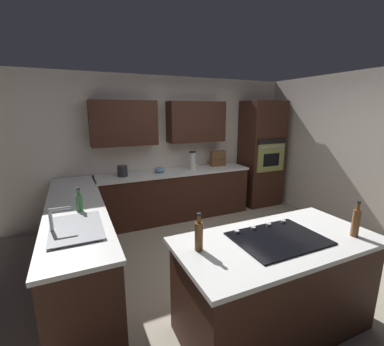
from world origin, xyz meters
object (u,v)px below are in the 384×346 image
(sink_unit, at_px, (75,227))
(spice_rack, at_px, (218,158))
(wall_oven, at_px, (261,154))
(oil_bottle, at_px, (199,235))
(mixing_bowl, at_px, (160,170))
(second_bottle, at_px, (356,222))
(dish_soap_bottle, at_px, (79,202))
(kettle, at_px, (122,171))
(cooktop, at_px, (278,238))
(blender, at_px, (193,162))

(sink_unit, bearing_deg, spice_rack, -143.44)
(wall_oven, bearing_deg, oil_bottle, 44.21)
(mixing_bowl, height_order, oil_bottle, oil_bottle)
(second_bottle, bearing_deg, dish_soap_bottle, -37.17)
(mixing_bowl, bearing_deg, second_bottle, 104.74)
(dish_soap_bottle, distance_m, oil_bottle, 1.54)
(kettle, bearing_deg, mixing_bowl, 180.00)
(cooktop, height_order, blender, blender)
(mixing_bowl, xyz_separation_m, spice_rack, (-1.25, -0.08, 0.10))
(dish_soap_bottle, bearing_deg, wall_oven, -158.55)
(wall_oven, height_order, mixing_bowl, wall_oven)
(wall_oven, xyz_separation_m, second_bottle, (1.44, 3.07, -0.06))
(mixing_bowl, relative_size, dish_soap_bottle, 0.71)
(oil_bottle, bearing_deg, spice_rack, -122.64)
(blender, bearing_deg, kettle, 0.00)
(mixing_bowl, relative_size, kettle, 1.04)
(cooktop, distance_m, blender, 2.88)
(mixing_bowl, distance_m, second_bottle, 3.18)
(kettle, bearing_deg, spice_rack, -177.45)
(kettle, bearing_deg, wall_oven, -179.99)
(wall_oven, height_order, blender, wall_oven)
(cooktop, xyz_separation_m, second_bottle, (-0.65, 0.24, 0.12))
(blender, relative_size, dish_soap_bottle, 1.30)
(dish_soap_bottle, distance_m, second_bottle, 2.73)
(wall_oven, relative_size, cooktop, 2.87)
(spice_rack, height_order, kettle, spice_rack)
(mixing_bowl, height_order, spice_rack, spice_rack)
(sink_unit, distance_m, kettle, 2.06)
(wall_oven, relative_size, mixing_bowl, 11.46)
(kettle, relative_size, oil_bottle, 0.59)
(sink_unit, xyz_separation_m, cooktop, (-1.59, 0.94, -0.01))
(kettle, distance_m, second_bottle, 3.40)
(sink_unit, distance_m, second_bottle, 2.53)
(oil_bottle, height_order, second_bottle, second_bottle)
(mixing_bowl, height_order, second_bottle, second_bottle)
(blender, height_order, spice_rack, blender)
(sink_unit, relative_size, dish_soap_bottle, 2.62)
(cooktop, bearing_deg, dish_soap_bottle, -42.84)
(spice_rack, relative_size, second_bottle, 0.96)
(wall_oven, bearing_deg, spice_rack, -4.79)
(mixing_bowl, relative_size, spice_rack, 0.62)
(cooktop, xyz_separation_m, mixing_bowl, (0.16, -2.84, 0.04))
(blender, bearing_deg, mixing_bowl, 0.00)
(spice_rack, relative_size, kettle, 1.68)
(wall_oven, distance_m, spice_rack, 1.00)
(sink_unit, bearing_deg, oil_bottle, 137.23)
(oil_bottle, bearing_deg, blender, -113.73)
(second_bottle, bearing_deg, oil_bottle, -14.69)
(wall_oven, bearing_deg, kettle, 0.01)
(mixing_bowl, bearing_deg, cooktop, 93.16)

